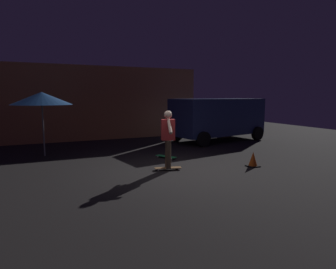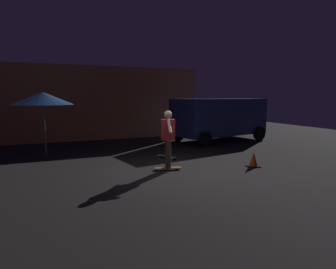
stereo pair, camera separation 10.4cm
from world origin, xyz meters
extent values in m
plane|color=black|center=(0.00, 0.00, 0.00)|extent=(28.00, 28.00, 0.00)
cube|color=#C67A47|center=(-0.95, 9.09, 1.81)|extent=(11.05, 4.30, 3.62)
cube|color=navy|center=(4.55, 4.44, 1.18)|extent=(4.86, 2.67, 1.70)
cube|color=black|center=(6.79, 4.83, 1.53)|extent=(0.36, 1.73, 0.64)
cylinder|color=black|center=(6.10, 5.72, 0.33)|extent=(0.69, 0.33, 0.66)
cylinder|color=black|center=(6.44, 3.77, 0.33)|extent=(0.69, 0.33, 0.66)
cylinder|color=black|center=(2.65, 5.11, 0.33)|extent=(0.69, 0.33, 0.66)
cylinder|color=black|center=(2.99, 3.16, 0.33)|extent=(0.69, 0.33, 0.66)
cylinder|color=slate|center=(-3.24, 3.90, 1.10)|extent=(0.05, 0.05, 2.20)
cone|color=#1E4C8C|center=(-3.24, 3.90, 2.08)|extent=(2.10, 2.10, 0.45)
cube|color=olive|center=(0.03, 0.22, 0.06)|extent=(0.81, 0.39, 0.02)
sphere|color=silver|center=(0.34, 0.23, 0.03)|extent=(0.05, 0.05, 0.05)
sphere|color=silver|center=(0.30, 0.06, 0.03)|extent=(0.05, 0.05, 0.05)
sphere|color=silver|center=(-0.24, 0.38, 0.03)|extent=(0.05, 0.05, 0.05)
sphere|color=silver|center=(-0.29, 0.21, 0.03)|extent=(0.05, 0.05, 0.05)
cube|color=green|center=(0.62, 1.73, 0.06)|extent=(0.56, 0.78, 0.02)
sphere|color=silver|center=(0.84, 1.51, 0.03)|extent=(0.05, 0.05, 0.05)
sphere|color=silver|center=(0.70, 1.42, 0.03)|extent=(0.05, 0.05, 0.05)
sphere|color=silver|center=(0.55, 2.03, 0.03)|extent=(0.05, 0.05, 0.05)
sphere|color=silver|center=(0.40, 1.95, 0.03)|extent=(0.05, 0.05, 0.05)
cylinder|color=brown|center=(0.05, 0.32, 0.48)|extent=(0.14, 0.14, 0.82)
cylinder|color=brown|center=(0.00, 0.11, 0.48)|extent=(0.14, 0.14, 0.82)
cube|color=red|center=(0.03, 0.22, 1.19)|extent=(0.42, 0.31, 0.60)
sphere|color=beige|center=(0.03, 0.22, 1.62)|extent=(0.23, 0.23, 0.23)
cylinder|color=beige|center=(0.08, 0.43, 1.34)|extent=(0.22, 0.55, 0.46)
cylinder|color=beige|center=(-0.03, 0.00, 1.34)|extent=(0.22, 0.55, 0.46)
cube|color=black|center=(2.59, -0.47, 0.01)|extent=(0.34, 0.34, 0.03)
cone|color=#EA5914|center=(2.59, -0.47, 0.23)|extent=(0.28, 0.28, 0.46)
camera|label=1|loc=(-3.34, -7.34, 2.15)|focal=30.89mm
camera|label=2|loc=(-3.24, -7.39, 2.15)|focal=30.89mm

